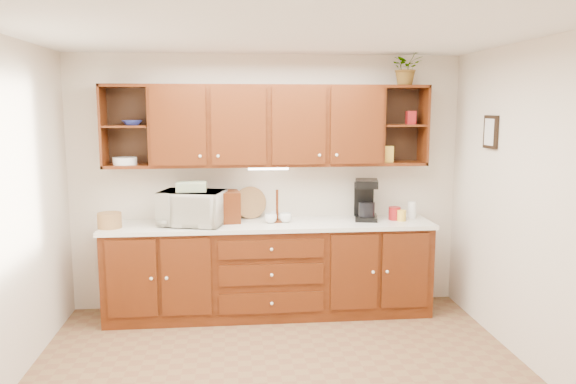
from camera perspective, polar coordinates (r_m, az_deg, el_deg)
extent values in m
plane|color=brown|center=(4.52, -0.59, -18.73)|extent=(4.00, 4.00, 0.00)
plane|color=white|center=(4.04, -0.65, 16.09)|extent=(4.00, 4.00, 0.00)
plane|color=beige|center=(5.81, -2.14, 0.97)|extent=(4.00, 0.00, 4.00)
plane|color=beige|center=(4.70, 24.48, -1.65)|extent=(0.00, 3.50, 3.50)
cube|color=#3C1706|center=(5.69, -1.90, -7.95)|extent=(3.20, 0.60, 0.90)
cube|color=white|center=(5.57, -1.92, -3.34)|extent=(3.24, 0.64, 0.04)
cube|color=#3C1706|center=(5.59, -2.07, 6.74)|extent=(2.30, 0.33, 0.80)
cube|color=black|center=(5.82, -15.88, 6.50)|extent=(0.45, 0.02, 0.80)
cube|color=black|center=(5.99, 11.18, 6.71)|extent=(0.45, 0.02, 0.80)
cube|color=#3C1706|center=(5.67, -16.15, 6.44)|extent=(0.43, 0.30, 0.02)
cube|color=#3C1706|center=(5.84, 11.61, 6.65)|extent=(0.43, 0.30, 0.02)
cube|color=#3C1706|center=(5.84, 11.73, 10.43)|extent=(0.45, 0.33, 0.03)
cube|color=white|center=(5.57, -2.01, 2.40)|extent=(0.40, 0.05, 0.02)
cube|color=black|center=(5.43, 19.90, 5.75)|extent=(0.03, 0.24, 0.30)
cylinder|color=olive|center=(5.57, -17.67, -2.76)|extent=(0.27, 0.27, 0.15)
imported|color=silver|center=(5.51, -9.72, -1.61)|extent=(0.69, 0.56, 0.33)
cube|color=#DDCF68|center=(5.48, -9.77, 0.54)|extent=(0.28, 0.21, 0.08)
cylinder|color=black|center=(5.67, -9.36, -1.49)|extent=(0.08, 0.08, 0.30)
cylinder|color=olive|center=(5.80, -3.82, -2.58)|extent=(0.34, 0.15, 0.33)
cube|color=#3C1706|center=(5.59, -7.24, -1.53)|extent=(0.47, 0.33, 0.31)
cylinder|color=#3C1706|center=(5.57, -1.11, -1.41)|extent=(0.03, 0.03, 0.32)
cylinder|color=#3C1706|center=(5.60, -1.10, -2.96)|extent=(0.13, 0.13, 0.02)
imported|color=white|center=(5.57, -0.26, -2.62)|extent=(0.16, 0.16, 0.09)
imported|color=white|center=(5.68, -1.29, -2.40)|extent=(0.16, 0.16, 0.09)
imported|color=white|center=(5.54, -1.77, -2.69)|extent=(0.16, 0.16, 0.09)
cylinder|color=maroon|center=(5.80, 10.77, -2.15)|extent=(0.14, 0.14, 0.13)
cylinder|color=white|center=(5.91, 12.46, -1.80)|extent=(0.11, 0.11, 0.17)
cylinder|color=yellow|center=(5.75, 11.46, -2.36)|extent=(0.09, 0.09, 0.11)
cube|color=black|center=(5.75, 7.92, -2.61)|extent=(0.27, 0.32, 0.04)
cube|color=black|center=(5.82, 7.70, -0.70)|extent=(0.21, 0.10, 0.35)
cube|color=black|center=(5.69, 7.99, 0.86)|extent=(0.27, 0.32, 0.08)
cylinder|color=black|center=(5.71, 7.99, -1.79)|extent=(0.19, 0.19, 0.15)
imported|color=navy|center=(5.65, -15.57, 6.79)|extent=(0.24, 0.24, 0.05)
cylinder|color=white|center=(5.69, -16.24, 3.05)|extent=(0.28, 0.28, 0.07)
cube|color=yellow|center=(5.79, 10.15, 3.81)|extent=(0.10, 0.08, 0.16)
cube|color=maroon|center=(5.85, 12.37, 7.39)|extent=(0.09, 0.08, 0.13)
imported|color=#999999|center=(5.81, 11.94, 12.29)|extent=(0.34, 0.31, 0.35)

